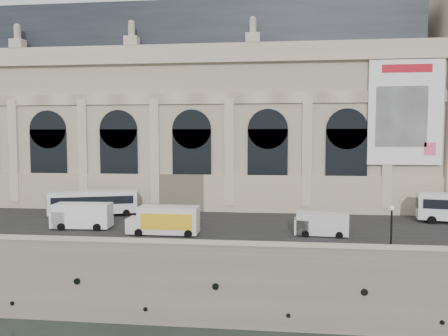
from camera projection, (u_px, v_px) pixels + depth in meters
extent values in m
plane|color=black|center=(192.00, 327.00, 36.65)|extent=(260.00, 260.00, 0.00)
cube|color=gray|center=(231.00, 217.00, 71.14)|extent=(160.00, 70.00, 6.00)
cube|color=#2D2D2D|center=(214.00, 224.00, 50.10)|extent=(160.00, 24.00, 0.06)
cube|color=gray|center=(193.00, 249.00, 36.78)|extent=(160.00, 1.20, 1.10)
cube|color=beige|center=(193.00, 242.00, 36.73)|extent=(160.00, 1.40, 0.12)
cube|color=#BBA98F|center=(190.00, 130.00, 66.83)|extent=(68.00, 18.00, 22.00)
cube|color=beige|center=(177.00, 193.00, 58.36)|extent=(68.60, 0.40, 5.00)
cube|color=beige|center=(176.00, 54.00, 56.91)|extent=(69.00, 0.80, 2.40)
cube|color=beige|center=(177.00, 99.00, 57.47)|extent=(68.00, 0.30, 1.40)
cube|color=#272C34|center=(189.00, 37.00, 65.83)|extent=(64.00, 15.00, 6.00)
cube|color=#272C34|center=(189.00, 14.00, 65.58)|extent=(56.00, 10.00, 1.20)
cube|color=beige|center=(14.00, 151.00, 60.38)|extent=(1.20, 0.50, 14.00)
cube|color=black|center=(49.00, 162.00, 60.01)|extent=(5.20, 0.25, 9.00)
cylinder|color=black|center=(48.00, 129.00, 59.69)|extent=(5.20, 0.25, 5.20)
cube|color=beige|center=(83.00, 151.00, 59.29)|extent=(1.20, 0.50, 14.00)
cube|color=black|center=(119.00, 163.00, 58.92)|extent=(5.20, 0.25, 9.00)
cylinder|color=black|center=(118.00, 129.00, 58.60)|extent=(5.20, 0.25, 5.20)
cube|color=beige|center=(155.00, 152.00, 58.20)|extent=(1.20, 0.50, 14.00)
cube|color=black|center=(192.00, 163.00, 57.83)|extent=(5.20, 0.25, 9.00)
cylinder|color=black|center=(192.00, 129.00, 57.51)|extent=(5.20, 0.25, 5.20)
cube|color=beige|center=(229.00, 152.00, 57.10)|extent=(1.20, 0.50, 14.00)
cube|color=black|center=(268.00, 164.00, 56.73)|extent=(5.20, 0.25, 9.00)
cylinder|color=black|center=(268.00, 129.00, 56.41)|extent=(5.20, 0.25, 5.20)
cube|color=beige|center=(307.00, 152.00, 56.01)|extent=(1.20, 0.50, 14.00)
cube|color=black|center=(346.00, 164.00, 55.64)|extent=(5.20, 0.25, 9.00)
cylinder|color=black|center=(347.00, 129.00, 55.32)|extent=(5.20, 0.25, 5.20)
cube|color=beige|center=(387.00, 153.00, 54.92)|extent=(1.20, 0.50, 14.00)
cube|color=white|center=(405.00, 113.00, 54.14)|extent=(9.00, 0.35, 13.00)
cube|color=#B20B1A|center=(407.00, 68.00, 53.56)|extent=(6.00, 0.06, 1.00)
cube|color=gray|center=(401.00, 117.00, 54.04)|extent=(6.20, 0.06, 7.50)
cube|color=#F1557B|center=(430.00, 149.00, 53.94)|extent=(1.40, 0.06, 1.60)
cube|color=silver|center=(93.00, 202.00, 54.84)|extent=(10.85, 5.60, 2.77)
cube|color=black|center=(48.00, 201.00, 53.64)|extent=(0.75, 1.97, 1.07)
cube|color=black|center=(93.00, 201.00, 53.69)|extent=(9.31, 3.28, 0.98)
cube|color=black|center=(94.00, 198.00, 55.94)|extent=(9.31, 3.28, 0.98)
cylinder|color=black|center=(59.00, 215.00, 52.97)|extent=(0.93, 0.54, 0.89)
cylinder|color=black|center=(61.00, 212.00, 55.14)|extent=(0.93, 0.54, 0.89)
cylinder|color=black|center=(126.00, 213.00, 54.73)|extent=(0.93, 0.54, 0.89)
cylinder|color=black|center=(126.00, 210.00, 56.90)|extent=(0.93, 0.54, 0.89)
cube|color=black|center=(417.00, 203.00, 51.31)|extent=(0.54, 2.22, 1.17)
cylinder|color=black|center=(432.00, 220.00, 49.81)|extent=(1.02, 0.49, 0.98)
cylinder|color=black|center=(429.00, 216.00, 52.13)|extent=(1.02, 0.49, 0.98)
cube|color=white|center=(83.00, 215.00, 47.27)|extent=(6.15, 2.71, 2.56)
cube|color=white|center=(61.00, 219.00, 47.41)|extent=(1.83, 2.44, 1.78)
cube|color=black|center=(56.00, 213.00, 47.40)|extent=(0.18, 2.01, 0.89)
cylinder|color=black|center=(61.00, 227.00, 46.27)|extent=(0.86, 0.33, 0.85)
cylinder|color=black|center=(70.00, 223.00, 48.60)|extent=(0.86, 0.33, 0.85)
cylinder|color=black|center=(97.00, 227.00, 46.08)|extent=(0.86, 0.33, 0.85)
cylinder|color=black|center=(104.00, 223.00, 48.42)|extent=(0.86, 0.33, 0.85)
cube|color=silver|center=(322.00, 224.00, 43.89)|extent=(5.21, 2.31, 2.17)
cube|color=silver|center=(301.00, 226.00, 44.27)|extent=(1.55, 2.07, 1.51)
cube|color=black|center=(296.00, 221.00, 44.32)|extent=(0.17, 1.70, 0.75)
cylinder|color=black|center=(305.00, 234.00, 43.27)|extent=(0.73, 0.28, 0.72)
cylinder|color=black|center=(305.00, 230.00, 45.21)|extent=(0.73, 0.28, 0.72)
cylinder|color=black|center=(339.00, 235.00, 42.70)|extent=(0.73, 0.28, 0.72)
cylinder|color=black|center=(338.00, 231.00, 44.64)|extent=(0.73, 0.28, 0.72)
cube|color=silver|center=(169.00, 220.00, 44.42)|extent=(6.06, 2.33, 2.73)
cube|color=yellow|center=(166.00, 222.00, 43.23)|extent=(5.25, 0.06, 1.62)
cube|color=#B20B1A|center=(166.00, 222.00, 43.23)|extent=(3.03, 0.04, 0.61)
cube|color=silver|center=(136.00, 225.00, 44.84)|extent=(1.62, 2.22, 1.52)
cylinder|color=black|center=(139.00, 233.00, 43.66)|extent=(0.81, 0.28, 0.81)
cylinder|color=black|center=(145.00, 228.00, 45.96)|extent=(0.81, 0.28, 0.81)
cylinder|color=black|center=(188.00, 234.00, 43.10)|extent=(0.81, 0.28, 0.81)
cylinder|color=black|center=(192.00, 229.00, 45.41)|extent=(0.81, 0.28, 0.81)
cylinder|color=black|center=(391.00, 253.00, 36.85)|extent=(0.43, 0.43, 0.39)
cylinder|color=black|center=(391.00, 232.00, 36.72)|extent=(0.16, 0.16, 3.93)
sphere|color=beige|center=(392.00, 208.00, 36.57)|extent=(0.43, 0.43, 0.43)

